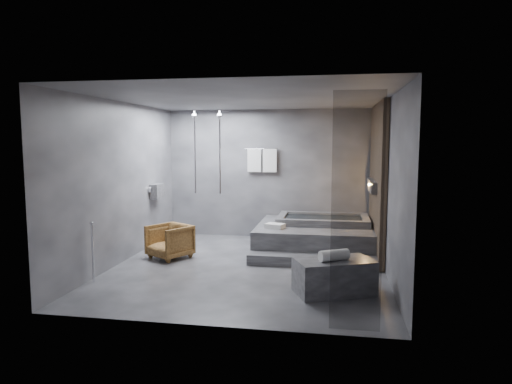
# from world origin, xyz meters

# --- Properties ---
(room) EXTENTS (5.00, 5.04, 2.82)m
(room) POSITION_xyz_m (0.40, 0.24, 1.73)
(room) COLOR #2F2F31
(room) RESTS_ON ground
(tub_deck) EXTENTS (2.20, 2.00, 0.50)m
(tub_deck) POSITION_xyz_m (1.05, 1.45, 0.25)
(tub_deck) COLOR #343436
(tub_deck) RESTS_ON ground
(tub_step) EXTENTS (2.20, 0.36, 0.18)m
(tub_step) POSITION_xyz_m (1.05, 0.27, 0.09)
(tub_step) COLOR #343436
(tub_step) RESTS_ON ground
(concrete_bench) EXTENTS (1.21, 0.95, 0.48)m
(concrete_bench) POSITION_xyz_m (1.43, -1.09, 0.24)
(concrete_bench) COLOR #343437
(concrete_bench) RESTS_ON ground
(driftwood_chair) EXTENTS (0.91, 0.92, 0.62)m
(driftwood_chair) POSITION_xyz_m (-1.52, 0.36, 0.31)
(driftwood_chair) COLOR #452A11
(driftwood_chair) RESTS_ON ground
(rolled_towel) EXTENTS (0.44, 0.35, 0.15)m
(rolled_towel) POSITION_xyz_m (1.42, -1.15, 0.55)
(rolled_towel) COLOR white
(rolled_towel) RESTS_ON concrete_bench
(deck_towel) EXTENTS (0.39, 0.33, 0.09)m
(deck_towel) POSITION_xyz_m (0.33, 0.94, 0.54)
(deck_towel) COLOR silver
(deck_towel) RESTS_ON tub_deck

